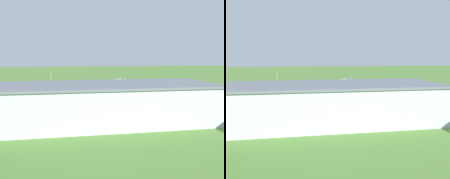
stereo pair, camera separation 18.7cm
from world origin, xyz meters
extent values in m
plane|color=#568438|center=(0.00, 0.00, 0.00)|extent=(400.00, 400.00, 0.00)
cube|color=silver|center=(5.03, 31.99, 3.09)|extent=(35.62, 13.64, 6.19)
cube|color=slate|center=(5.03, 31.99, 6.36)|extent=(36.22, 14.25, 0.35)
cube|color=#384251|center=(4.94, 25.33, 2.54)|extent=(10.00, 0.28, 5.08)
cylinder|color=silver|center=(-2.85, 1.61, 2.86)|extent=(3.86, 6.15, 2.02)
cone|color=black|center=(-1.23, -1.48, 2.26)|extent=(0.97, 1.03, 0.78)
cube|color=silver|center=(-2.51, 0.96, 2.59)|extent=(8.64, 5.38, 0.33)
cube|color=silver|center=(-2.23, 0.42, 3.90)|extent=(8.64, 5.38, 0.33)
cube|color=silver|center=(-4.10, 3.98, 4.31)|extent=(0.70, 1.20, 1.47)
cube|color=silver|center=(-4.18, 4.13, 3.35)|extent=(2.72, 2.01, 0.23)
cylinder|color=black|center=(-3.50, 0.79, 1.54)|extent=(0.42, 0.63, 0.64)
cylinder|color=black|center=(-1.81, 1.68, 1.54)|extent=(0.42, 0.63, 0.64)
cylinder|color=#332D28|center=(-4.94, -0.66, 3.24)|extent=(0.22, 0.31, 1.38)
cylinder|color=#332D28|center=(0.21, 2.05, 3.24)|extent=(0.22, 0.31, 1.38)
cube|color=gold|center=(25.01, 18.58, 0.68)|extent=(2.30, 4.86, 0.73)
cube|color=#2D3842|center=(25.01, 18.58, 1.37)|extent=(1.85, 2.79, 0.65)
cylinder|color=black|center=(23.95, 20.06, 0.32)|extent=(0.29, 0.66, 0.64)
cylinder|color=black|center=(24.32, 16.90, 0.32)|extent=(0.29, 0.66, 0.64)
cylinder|color=black|center=(26.07, 17.10, 0.32)|extent=(0.29, 0.66, 0.64)
cylinder|color=orange|center=(-11.99, 14.90, 0.44)|extent=(0.44, 0.44, 0.88)
cylinder|color=beige|center=(-11.99, 14.90, 1.19)|extent=(0.53, 0.53, 0.62)
sphere|color=#9E704C|center=(-11.99, 14.90, 1.62)|extent=(0.24, 0.24, 0.24)
cylinder|color=#72338C|center=(21.86, 19.74, 0.41)|extent=(0.36, 0.36, 0.83)
cylinder|color=beige|center=(21.86, 19.74, 1.12)|extent=(0.42, 0.42, 0.59)
sphere|color=brown|center=(21.86, 19.74, 1.52)|extent=(0.22, 0.22, 0.22)
cylinder|color=beige|center=(-6.25, 16.36, 0.40)|extent=(0.42, 0.42, 0.80)
cylinder|color=orange|center=(-6.25, 16.36, 1.09)|extent=(0.50, 0.50, 0.57)
sphere|color=brown|center=(-6.25, 16.36, 1.48)|extent=(0.22, 0.22, 0.22)
cylinder|color=orange|center=(15.74, 15.71, 0.43)|extent=(0.44, 0.44, 0.85)
cylinder|color=#3F3F47|center=(15.74, 15.71, 1.16)|extent=(0.52, 0.52, 0.61)
sphere|color=beige|center=(15.74, 15.71, 1.57)|extent=(0.23, 0.23, 0.23)
cylinder|color=silver|center=(17.73, -13.80, 2.81)|extent=(0.12, 0.12, 5.61)
cone|color=orange|center=(18.43, -13.80, 5.46)|extent=(0.74, 1.36, 0.60)
camera|label=1|loc=(11.22, 69.58, 10.94)|focal=36.93mm
camera|label=2|loc=(11.03, 69.62, 10.94)|focal=36.93mm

